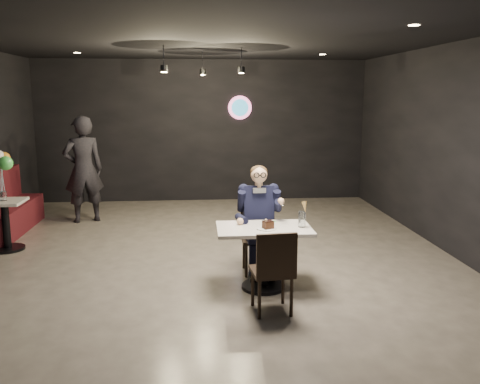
{
  "coord_description": "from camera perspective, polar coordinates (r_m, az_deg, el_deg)",
  "views": [
    {
      "loc": [
        -0.11,
        -6.44,
        2.27
      ],
      "look_at": [
        0.42,
        -0.14,
        1.06
      ],
      "focal_mm": 38.0,
      "sensor_mm": 36.0,
      "label": 1
    }
  ],
  "objects": [
    {
      "name": "side_table",
      "position": [
        8.27,
        -24.77,
        -3.63
      ],
      "size": [
        0.55,
        0.55,
        0.69
      ],
      "primitive_type": "cube",
      "color": "silver",
      "rests_on": "floor"
    },
    {
      "name": "balloon_vase",
      "position": [
        8.17,
        -25.03,
        -0.4
      ],
      "size": [
        0.09,
        0.09,
        0.14
      ],
      "primitive_type": "cylinder",
      "color": "silver",
      "rests_on": "side_table"
    },
    {
      "name": "dessert_plate",
      "position": [
        5.86,
        3.0,
        -4.13
      ],
      "size": [
        0.23,
        0.23,
        0.01
      ],
      "primitive_type": "cylinder",
      "color": "white",
      "rests_on": "main_table"
    },
    {
      "name": "seated_man",
      "position": [
        6.49,
        2.08,
        -2.98
      ],
      "size": [
        0.6,
        0.8,
        1.44
      ],
      "primitive_type": "cube",
      "color": "black",
      "rests_on": "floor"
    },
    {
      "name": "floor",
      "position": [
        6.83,
        -3.63,
        -8.57
      ],
      "size": [
        9.0,
        9.0,
        0.0
      ],
      "primitive_type": "plane",
      "color": "gray",
      "rests_on": "ground"
    },
    {
      "name": "main_table",
      "position": [
        6.06,
        2.68,
        -7.39
      ],
      "size": [
        1.1,
        0.7,
        0.75
      ],
      "primitive_type": "cube",
      "color": "silver",
      "rests_on": "floor"
    },
    {
      "name": "booth_bench",
      "position": [
        9.25,
        -24.52,
        -1.1
      ],
      "size": [
        0.51,
        2.03,
        1.02
      ],
      "primitive_type": "cube",
      "color": "#400D15",
      "rests_on": "floor"
    },
    {
      "name": "sundae_glass",
      "position": [
        5.97,
        6.97,
        -3.05
      ],
      "size": [
        0.08,
        0.08,
        0.19
      ],
      "primitive_type": "cylinder",
      "color": "silver",
      "rests_on": "main_table"
    },
    {
      "name": "balloon_bunch",
      "position": [
        8.11,
        -25.25,
        2.28
      ],
      "size": [
        0.37,
        0.37,
        0.61
      ],
      "primitive_type": "cube",
      "color": "yellow",
      "rests_on": "balloon_vase"
    },
    {
      "name": "wafer_cone",
      "position": [
        5.92,
        7.3,
        -1.69
      ],
      "size": [
        0.08,
        0.08,
        0.13
      ],
      "primitive_type": "cone",
      "rotation": [
        0.0,
        0.0,
        0.26
      ],
      "color": "tan",
      "rests_on": "sundae_glass"
    },
    {
      "name": "chair_far",
      "position": [
        6.55,
        2.06,
        -5.19
      ],
      "size": [
        0.42,
        0.46,
        0.92
      ],
      "primitive_type": "cube",
      "color": "black",
      "rests_on": "floor"
    },
    {
      "name": "mint_leaf",
      "position": [
        5.85,
        3.86,
        -3.3
      ],
      "size": [
        0.06,
        0.04,
        0.01
      ],
      "primitive_type": "ellipsoid",
      "color": "#2D8B3F",
      "rests_on": "cake_slice"
    },
    {
      "name": "wall_sign",
      "position": [
        10.95,
        -0.02,
        9.46
      ],
      "size": [
        0.5,
        0.06,
        0.5
      ],
      "primitive_type": null,
      "color": "pink",
      "rests_on": "floor"
    },
    {
      "name": "passerby",
      "position": [
        9.51,
        -17.17,
        2.43
      ],
      "size": [
        0.82,
        0.68,
        1.91
      ],
      "primitive_type": "imported",
      "rotation": [
        0.0,
        0.0,
        3.52
      ],
      "color": "black",
      "rests_on": "floor"
    },
    {
      "name": "pendant_lights",
      "position": [
        8.47,
        -4.17,
        14.97
      ],
      "size": [
        1.4,
        1.2,
        0.36
      ],
      "primitive_type": "cube",
      "color": "black",
      "rests_on": "floor"
    },
    {
      "name": "chair_near",
      "position": [
        5.41,
        3.6,
        -8.71
      ],
      "size": [
        0.46,
        0.5,
        0.92
      ],
      "primitive_type": "cube",
      "rotation": [
        0.0,
        0.0,
        0.09
      ],
      "color": "black",
      "rests_on": "floor"
    },
    {
      "name": "cake_slice",
      "position": [
        5.85,
        3.17,
        -3.71
      ],
      "size": [
        0.14,
        0.13,
        0.08
      ],
      "primitive_type": "cube",
      "rotation": [
        0.0,
        0.0,
        0.35
      ],
      "color": "black",
      "rests_on": "dessert_plate"
    }
  ]
}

